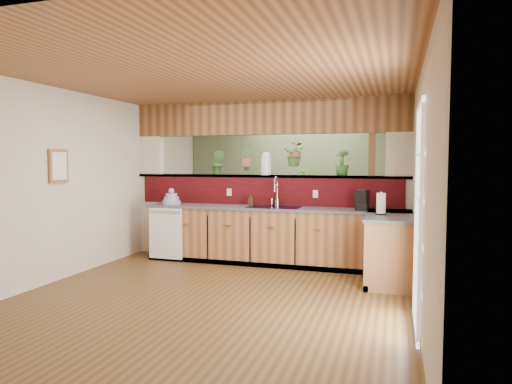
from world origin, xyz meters
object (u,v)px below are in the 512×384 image
(coffee_maker, at_px, (362,201))
(paper_towel, at_px, (381,204))
(faucet, at_px, (276,190))
(soap_dispenser, at_px, (251,200))
(dish_stack, at_px, (172,199))
(glass_jar, at_px, (266,163))
(shelving_console, at_px, (282,215))

(coffee_maker, xyz_separation_m, paper_towel, (0.28, -0.51, 0.01))
(paper_towel, bearing_deg, coffee_maker, 118.73)
(faucet, height_order, paper_towel, faucet)
(coffee_maker, distance_m, paper_towel, 0.58)
(coffee_maker, bearing_deg, faucet, -179.23)
(faucet, xyz_separation_m, soap_dispenser, (-0.41, -0.03, -0.16))
(dish_stack, relative_size, glass_jar, 0.81)
(faucet, bearing_deg, glass_jar, 136.56)
(dish_stack, xyz_separation_m, soap_dispenser, (1.34, 0.16, 0.01))
(shelving_console, bearing_deg, paper_towel, -43.02)
(dish_stack, distance_m, coffee_maker, 3.11)
(dish_stack, xyz_separation_m, coffee_maker, (3.11, -0.02, 0.05))
(faucet, xyz_separation_m, dish_stack, (-1.75, -0.19, -0.17))
(paper_towel, bearing_deg, dish_stack, 171.06)
(dish_stack, bearing_deg, faucet, 6.07)
(dish_stack, bearing_deg, paper_towel, -8.94)
(soap_dispenser, height_order, glass_jar, glass_jar)
(faucet, height_order, soap_dispenser, faucet)
(faucet, height_order, coffee_maker, faucet)
(soap_dispenser, bearing_deg, dish_stack, -173.27)
(paper_towel, xyz_separation_m, shelving_console, (-2.05, 2.84, -0.54))
(faucet, height_order, glass_jar, glass_jar)
(faucet, bearing_deg, dish_stack, -173.93)
(coffee_maker, height_order, glass_jar, glass_jar)
(faucet, bearing_deg, soap_dispenser, -176.10)
(soap_dispenser, xyz_separation_m, shelving_console, (-0.01, 2.15, -0.49))
(shelving_console, bearing_deg, glass_jar, -73.27)
(glass_jar, height_order, shelving_console, glass_jar)
(dish_stack, distance_m, soap_dispenser, 1.35)
(shelving_console, bearing_deg, coffee_maker, -41.61)
(coffee_maker, relative_size, glass_jar, 0.79)
(faucet, relative_size, paper_towel, 1.53)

